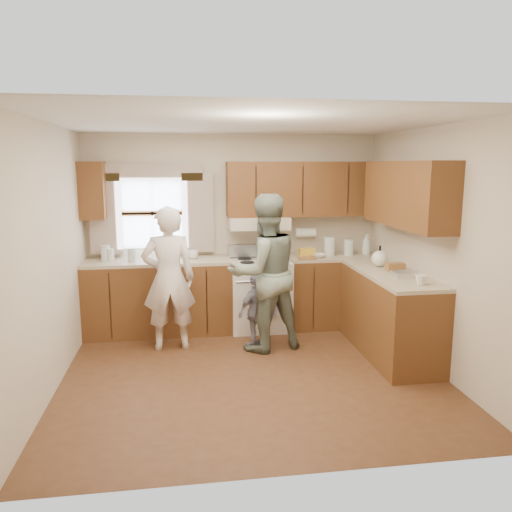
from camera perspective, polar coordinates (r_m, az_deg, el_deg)
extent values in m
plane|color=#482916|center=(5.27, -0.45, -13.22)|extent=(3.80, 3.80, 0.00)
plane|color=white|center=(4.85, -0.50, 15.00)|extent=(3.80, 3.80, 0.00)
plane|color=beige|center=(6.62, -2.56, 2.91)|extent=(3.80, 0.00, 3.80)
plane|color=beige|center=(3.22, 3.82, -5.10)|extent=(3.80, 0.00, 3.80)
plane|color=beige|center=(5.02, -22.51, -0.29)|extent=(0.00, 3.50, 3.50)
plane|color=beige|center=(5.50, 19.55, 0.78)|extent=(0.00, 3.50, 3.50)
cube|color=#3E250D|center=(6.46, -11.02, -4.71)|extent=(1.82, 0.60, 0.90)
cube|color=#3E250D|center=(6.74, 8.76, -4.00)|extent=(1.22, 0.60, 0.90)
cube|color=#44210F|center=(5.83, 14.96, -6.53)|extent=(0.60, 1.65, 0.90)
cube|color=tan|center=(6.36, -11.17, -0.61)|extent=(1.82, 0.60, 0.04)
cube|color=tan|center=(6.64, 8.87, -0.07)|extent=(1.22, 0.60, 0.04)
cube|color=tan|center=(5.71, 15.18, -2.01)|extent=(0.60, 1.65, 0.04)
cube|color=#3E250D|center=(6.57, 5.46, 7.62)|extent=(2.00, 0.33, 0.70)
cube|color=#44210F|center=(6.47, -18.18, 7.12)|extent=(0.30, 0.33, 0.70)
cube|color=#44210F|center=(5.65, 16.86, 6.79)|extent=(0.33, 1.65, 0.70)
cube|color=beige|center=(6.42, 0.31, 3.80)|extent=(0.76, 0.45, 0.15)
cube|color=silver|center=(6.56, -11.76, 4.82)|extent=(0.90, 0.03, 0.90)
cube|color=gold|center=(6.57, -16.86, 4.60)|extent=(0.40, 0.05, 1.02)
cube|color=gold|center=(6.50, -6.66, 4.92)|extent=(0.40, 0.05, 1.02)
cube|color=gold|center=(6.48, -11.96, 9.36)|extent=(1.30, 0.05, 0.22)
cylinder|color=white|center=(6.69, 5.66, 2.68)|extent=(0.27, 0.12, 0.12)
imported|color=silver|center=(6.35, -7.23, 0.15)|extent=(0.13, 0.13, 0.10)
imported|color=silver|center=(6.74, 12.48, 1.34)|extent=(0.15, 0.15, 0.28)
imported|color=silver|center=(6.44, 7.08, 0.04)|extent=(0.22, 0.22, 0.05)
imported|color=silver|center=(5.20, 18.31, -2.59)|extent=(0.13, 0.13, 0.10)
cylinder|color=silver|center=(6.45, -16.83, 0.32)|extent=(0.11, 0.11, 0.19)
cylinder|color=silver|center=(6.42, -16.33, 0.14)|extent=(0.09, 0.09, 0.15)
cube|color=olive|center=(6.32, 5.81, -0.26)|extent=(0.22, 0.17, 0.02)
cube|color=gold|center=(6.47, 5.82, 0.40)|extent=(0.20, 0.14, 0.11)
cylinder|color=silver|center=(6.59, 8.41, 1.11)|extent=(0.15, 0.15, 0.24)
cylinder|color=silver|center=(6.67, 10.55, 0.98)|extent=(0.13, 0.13, 0.20)
sphere|color=silver|center=(5.98, 13.94, -0.30)|extent=(0.19, 0.19, 0.19)
cube|color=olive|center=(5.78, 15.63, -1.23)|extent=(0.20, 0.11, 0.09)
cube|color=silver|center=(5.50, 16.67, -2.01)|extent=(0.27, 0.18, 0.06)
cylinder|color=silver|center=(6.33, -14.02, 0.17)|extent=(0.10, 0.10, 0.16)
cube|color=silver|center=(6.50, 0.42, -4.41)|extent=(0.76, 0.64, 0.90)
cube|color=#B7B7BC|center=(6.64, 0.09, 0.67)|extent=(0.76, 0.10, 0.16)
cylinder|color=#B7B7BC|center=(6.14, 0.88, -2.91)|extent=(0.68, 0.03, 0.03)
cube|color=#4C50B3|center=(6.18, 1.37, -4.92)|extent=(0.22, 0.02, 0.42)
cylinder|color=black|center=(6.50, -1.30, -0.32)|extent=(0.18, 0.18, 0.01)
cylinder|color=black|center=(6.55, 1.82, -0.23)|extent=(0.18, 0.18, 0.01)
cylinder|color=black|center=(6.25, -1.02, -0.74)|extent=(0.18, 0.18, 0.01)
cylinder|color=black|center=(6.31, 2.23, -0.64)|extent=(0.18, 0.18, 0.01)
imported|color=silver|center=(5.78, -9.94, -2.57)|extent=(0.63, 0.43, 1.66)
imported|color=#22392F|center=(5.68, 1.00, -1.94)|extent=(1.03, 0.90, 1.80)
imported|color=gray|center=(5.82, 0.08, -6.29)|extent=(0.55, 0.45, 0.88)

